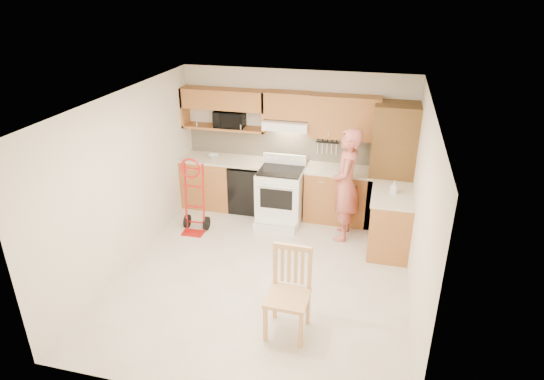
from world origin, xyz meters
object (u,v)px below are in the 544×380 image
at_px(range, 280,192).
at_px(hand_truck, 193,200).
at_px(person, 346,185).
at_px(dining_chair, 288,295).
at_px(microwave, 230,119).

relative_size(range, hand_truck, 0.95).
distance_m(person, dining_chair, 2.49).
relative_size(person, hand_truck, 1.57).
xyz_separation_m(microwave, hand_truck, (-0.28, -1.16, -1.05)).
distance_m(microwave, person, 2.36).
relative_size(person, dining_chair, 1.71).
height_order(hand_truck, dining_chair, hand_truck).
xyz_separation_m(range, dining_chair, (0.72, -2.69, -0.02)).
bearing_deg(range, microwave, 154.69).
distance_m(microwave, dining_chair, 3.77).
height_order(microwave, hand_truck, microwave).
bearing_deg(microwave, hand_truck, -106.74).
bearing_deg(hand_truck, range, 26.58).
bearing_deg(person, microwave, -109.56).
bearing_deg(hand_truck, person, 8.78).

